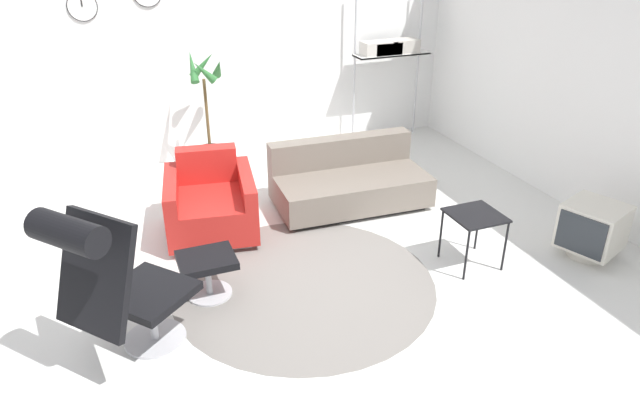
{
  "coord_description": "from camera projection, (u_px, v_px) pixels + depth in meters",
  "views": [
    {
      "loc": [
        -1.38,
        -4.07,
        2.73
      ],
      "look_at": [
        0.26,
        0.07,
        0.55
      ],
      "focal_mm": 32.0,
      "sensor_mm": 36.0,
      "label": 1
    }
  ],
  "objects": [
    {
      "name": "ground_plane",
      "position": [
        295.0,
        263.0,
        5.06
      ],
      "size": [
        12.0,
        12.0,
        0.0
      ],
      "primitive_type": "plane",
      "color": "silver"
    },
    {
      "name": "wall_back",
      "position": [
        214.0,
        45.0,
        6.81
      ],
      "size": [
        12.0,
        0.09,
        2.8
      ],
      "color": "white",
      "rests_on": "ground_plane"
    },
    {
      "name": "wall_right",
      "position": [
        598.0,
        75.0,
        5.47
      ],
      "size": [
        0.06,
        12.0,
        2.8
      ],
      "color": "white",
      "rests_on": "ground_plane"
    },
    {
      "name": "round_rug",
      "position": [
        304.0,
        284.0,
        4.76
      ],
      "size": [
        2.18,
        2.18,
        0.01
      ],
      "color": "slate",
      "rests_on": "ground_plane"
    },
    {
      "name": "lounge_chair",
      "position": [
        110.0,
        274.0,
        3.6
      ],
      "size": [
        1.0,
        0.96,
        1.24
      ],
      "rotation": [
        0.0,
        0.0,
        -0.87
      ],
      "color": "#BCBCC1",
      "rests_on": "ground_plane"
    },
    {
      "name": "ottoman",
      "position": [
        207.0,
        267.0,
        4.53
      ],
      "size": [
        0.45,
        0.38,
        0.36
      ],
      "color": "#BCBCC1",
      "rests_on": "ground_plane"
    },
    {
      "name": "armchair_red",
      "position": [
        211.0,
        205.0,
        5.47
      ],
      "size": [
        0.96,
        1.03,
        0.75
      ],
      "rotation": [
        0.0,
        0.0,
        2.98
      ],
      "color": "silver",
      "rests_on": "ground_plane"
    },
    {
      "name": "couch_low",
      "position": [
        349.0,
        183.0,
        6.03
      ],
      "size": [
        1.62,
        0.9,
        0.66
      ],
      "rotation": [
        0.0,
        0.0,
        3.09
      ],
      "color": "black",
      "rests_on": "ground_plane"
    },
    {
      "name": "side_table",
      "position": [
        475.0,
        220.0,
        4.87
      ],
      "size": [
        0.43,
        0.43,
        0.49
      ],
      "color": "black",
      "rests_on": "ground_plane"
    },
    {
      "name": "crt_television",
      "position": [
        592.0,
        229.0,
        5.06
      ],
      "size": [
        0.61,
        0.61,
        0.5
      ],
      "rotation": [
        0.0,
        0.0,
        1.93
      ],
      "color": "beige",
      "rests_on": "ground_plane"
    },
    {
      "name": "potted_plant",
      "position": [
        209.0,
        127.0,
        6.74
      ],
      "size": [
        0.41,
        0.41,
        1.44
      ],
      "color": "silver",
      "rests_on": "ground_plane"
    },
    {
      "name": "shelf_unit",
      "position": [
        389.0,
        50.0,
        7.37
      ],
      "size": [
        1.01,
        0.28,
        2.08
      ],
      "color": "#BCBCC1",
      "rests_on": "ground_plane"
    }
  ]
}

